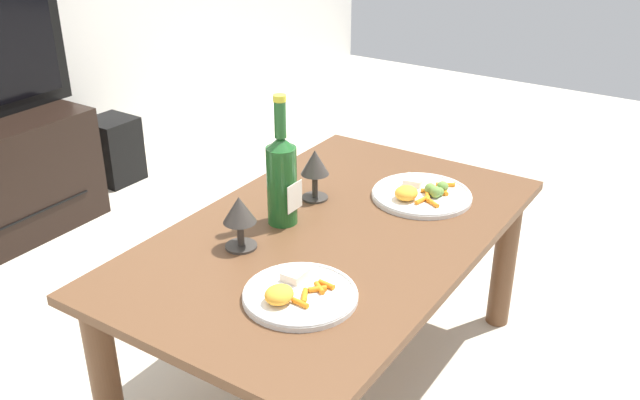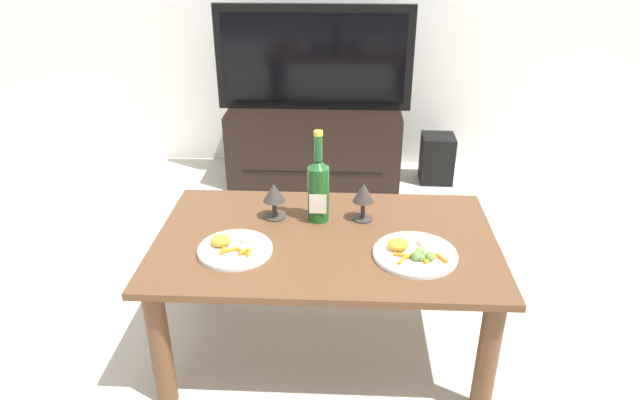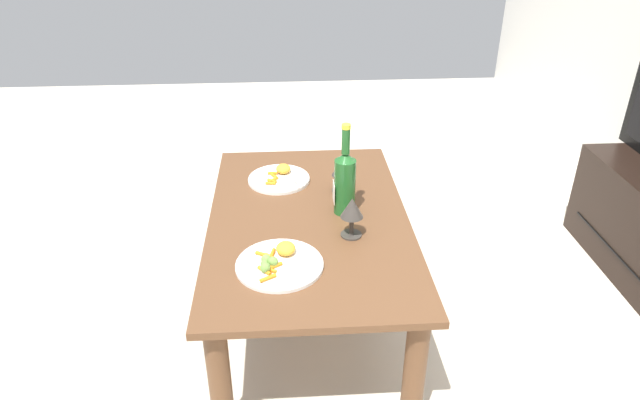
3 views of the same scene
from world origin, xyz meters
name	(u,v)px [view 3 (image 3 of 3)]	position (x,y,z in m)	size (l,w,h in m)	color
ground_plane	(310,320)	(0.00, 0.00, 0.00)	(6.40, 6.40, 0.00)	beige
dining_table	(309,237)	(0.00, 0.00, 0.40)	(1.19, 0.72, 0.48)	brown
wine_bottle	(345,180)	(-0.03, 0.13, 0.62)	(0.08, 0.08, 0.35)	#1E5923
goblet_left	(342,170)	(-0.20, 0.14, 0.58)	(0.08, 0.08, 0.14)	#38332D
goblet_right	(352,210)	(0.13, 0.14, 0.58)	(0.08, 0.08, 0.15)	#38332D
dinner_plate_left	(280,178)	(-0.30, -0.10, 0.50)	(0.25, 0.25, 0.05)	white
dinner_plate_right	(280,263)	(0.30, -0.11, 0.50)	(0.28, 0.28, 0.05)	white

